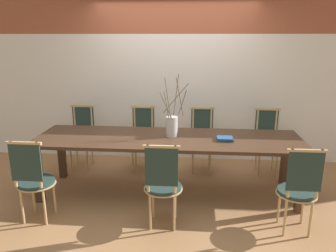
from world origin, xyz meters
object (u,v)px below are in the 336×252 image
Objects in this scene: dining_table at (168,143)px; chair_near_center at (299,188)px; vase_centerpiece at (172,126)px; book_stack at (225,139)px; chair_far_center at (202,138)px.

dining_table is 3.47× the size of chair_near_center.
vase_centerpiece reaches higher than dining_table.
book_stack is (-0.69, 0.74, 0.27)m from chair_near_center.
book_stack reaches higher than dining_table.
dining_table is 1.61m from chair_near_center.
vase_centerpiece is at bearing 55.92° from dining_table.
chair_far_center is at bearing 60.86° from dining_table.
chair_near_center reaches higher than dining_table.
dining_table is at bearing 175.92° from book_stack.
vase_centerpiece is at bearing 61.32° from chair_far_center.
dining_table is at bearing 150.34° from chair_near_center.
chair_near_center is 1.22× the size of vase_centerpiece.
book_stack is at bearing -4.08° from dining_table.
dining_table is 0.92m from chair_far_center.
chair_far_center is 4.67× the size of book_stack.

